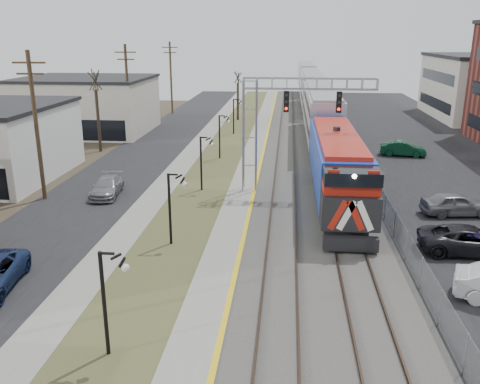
# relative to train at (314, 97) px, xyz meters

# --- Properties ---
(street_west) EXTENTS (7.00, 120.00, 0.04)m
(street_west) POSITION_rel_train_xyz_m (-17.00, -26.78, -2.90)
(street_west) COLOR black
(street_west) RESTS_ON ground
(sidewalk) EXTENTS (2.00, 120.00, 0.08)m
(sidewalk) POSITION_rel_train_xyz_m (-12.50, -26.78, -2.88)
(sidewalk) COLOR gray
(sidewalk) RESTS_ON ground
(grass_median) EXTENTS (4.00, 120.00, 0.06)m
(grass_median) POSITION_rel_train_xyz_m (-9.50, -26.78, -2.89)
(grass_median) COLOR #49502A
(grass_median) RESTS_ON ground
(platform) EXTENTS (2.00, 120.00, 0.24)m
(platform) POSITION_rel_train_xyz_m (-6.50, -26.78, -2.80)
(platform) COLOR gray
(platform) RESTS_ON ground
(ballast_bed) EXTENTS (8.00, 120.00, 0.20)m
(ballast_bed) POSITION_rel_train_xyz_m (-1.50, -26.78, -2.82)
(ballast_bed) COLOR #595651
(ballast_bed) RESTS_ON ground
(parking_lot) EXTENTS (16.00, 120.00, 0.04)m
(parking_lot) POSITION_rel_train_xyz_m (10.50, -26.78, -2.90)
(parking_lot) COLOR black
(parking_lot) RESTS_ON ground
(platform_edge) EXTENTS (0.24, 120.00, 0.01)m
(platform_edge) POSITION_rel_train_xyz_m (-5.62, -26.78, -2.67)
(platform_edge) COLOR gold
(platform_edge) RESTS_ON platform
(track_near) EXTENTS (1.58, 120.00, 0.15)m
(track_near) POSITION_rel_train_xyz_m (-3.50, -26.78, -2.64)
(track_near) COLOR #2D2119
(track_near) RESTS_ON ballast_bed
(track_far) EXTENTS (1.58, 120.00, 0.15)m
(track_far) POSITION_rel_train_xyz_m (-0.00, -26.78, -2.64)
(track_far) COLOR #2D2119
(track_far) RESTS_ON ballast_bed
(train) EXTENTS (3.00, 85.85, 5.33)m
(train) POSITION_rel_train_xyz_m (0.00, 0.00, 0.00)
(train) COLOR #1536AC
(train) RESTS_ON ground
(signal_gantry) EXTENTS (9.00, 1.07, 8.15)m
(signal_gantry) POSITION_rel_train_xyz_m (-4.28, -33.78, 2.67)
(signal_gantry) COLOR gray
(signal_gantry) RESTS_ON ground
(lampposts) EXTENTS (0.14, 62.14, 4.00)m
(lampposts) POSITION_rel_train_xyz_m (-9.50, -43.49, -0.92)
(lampposts) COLOR black
(lampposts) RESTS_ON ground
(utility_poles) EXTENTS (0.28, 80.28, 10.00)m
(utility_poles) POSITION_rel_train_xyz_m (-20.00, -36.78, 2.08)
(utility_poles) COLOR #4C3823
(utility_poles) RESTS_ON ground
(fence) EXTENTS (0.04, 120.00, 1.60)m
(fence) POSITION_rel_train_xyz_m (2.70, -26.78, -2.12)
(fence) COLOR gray
(fence) RESTS_ON ground
(bare_trees) EXTENTS (12.30, 42.30, 5.95)m
(bare_trees) POSITION_rel_train_xyz_m (-18.16, -22.86, -0.22)
(bare_trees) COLOR #382D23
(bare_trees) RESTS_ON ground
(car_lot_c) EXTENTS (5.22, 2.57, 1.43)m
(car_lot_c) POSITION_rel_train_xyz_m (6.20, -43.51, -2.21)
(car_lot_c) COLOR black
(car_lot_c) RESTS_ON ground
(car_lot_e) EXTENTS (4.45, 2.16, 1.46)m
(car_lot_e) POSITION_rel_train_xyz_m (7.30, -37.54, -2.19)
(car_lot_e) COLOR slate
(car_lot_e) RESTS_ON ground
(car_lot_f) EXTENTS (4.31, 2.07, 1.36)m
(car_lot_f) POSITION_rel_train_xyz_m (7.43, -21.14, -2.24)
(car_lot_f) COLOR #0B3720
(car_lot_f) RESTS_ON ground
(car_street_b) EXTENTS (2.32, 4.59, 1.28)m
(car_street_b) POSITION_rel_train_xyz_m (-15.94, -35.63, -2.28)
(car_street_b) COLOR gray
(car_street_b) RESTS_ON ground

